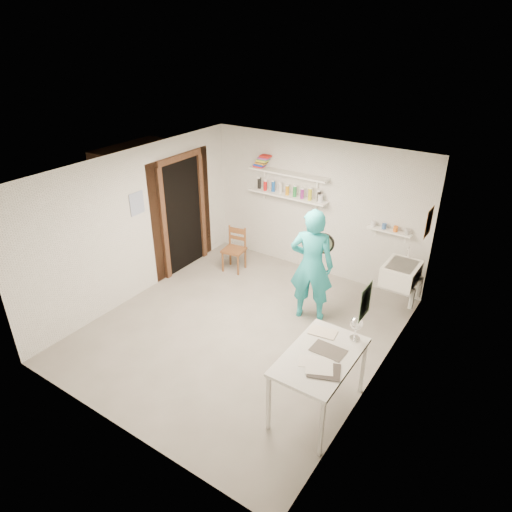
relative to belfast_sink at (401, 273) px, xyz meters
The scene contains 27 objects.
floor 2.54m from the belfast_sink, 135.83° to the right, with size 4.00×4.50×0.02m, color slate.
ceiling 2.98m from the belfast_sink, 135.83° to the right, with size 4.00×4.50×0.02m, color silver.
wall_back 1.90m from the belfast_sink, 162.26° to the left, with size 4.00×0.02×2.40m, color silver.
wall_front 4.36m from the belfast_sink, 113.84° to the right, with size 4.00×0.02×2.40m, color silver.
wall_left 4.16m from the belfast_sink, 155.67° to the right, with size 0.02×4.50×2.40m, color silver.
wall_right 1.79m from the belfast_sink, 81.30° to the right, with size 0.02×4.50×2.40m, color silver.
doorway_recess 3.81m from the belfast_sink, behind, with size 0.02×0.90×2.00m, color black.
corridor_box 4.51m from the belfast_sink, behind, with size 1.40×1.50×2.10m, color brown.
door_lintel 4.01m from the belfast_sink, behind, with size 0.06×1.05×0.10m, color brown.
door_jamb_near 3.91m from the belfast_sink, 162.82° to the right, with size 0.06×0.10×2.00m, color brown.
door_jamb_far 3.74m from the belfast_sink, behind, with size 0.06×0.10×2.00m, color brown.
shelf_lower 2.38m from the belfast_sink, 169.18° to the left, with size 1.50×0.22×0.03m, color white.
shelf_upper 2.52m from the belfast_sink, 169.18° to the left, with size 1.50×0.22×0.03m, color white.
ledge_shelf 0.75m from the belfast_sink, 130.40° to the left, with size 0.70×0.14×0.03m, color white.
poster_left 4.17m from the belfast_sink, 156.18° to the right, with size 0.01×0.28×0.36m, color #334C7F.
poster_right_a 0.89m from the belfast_sink, 22.79° to the left, with size 0.01×0.34×0.42m, color #995933.
poster_right_b 2.40m from the belfast_sink, 83.96° to the right, with size 0.01×0.30×0.38m, color #3F724C.
belfast_sink is the anchor object (origin of this frame).
man 1.38m from the belfast_sink, 142.31° to the right, with size 0.64×0.42×1.77m, color #23A7B3.
wall_clock 1.28m from the belfast_sink, 148.29° to the right, with size 0.32×0.32×0.04m, color beige.
wooden_chair 2.94m from the belfast_sink, behind, with size 0.37×0.35×0.80m, color brown.
work_table 2.50m from the belfast_sink, 92.54° to the right, with size 0.72×1.20×0.80m, color silver.
desk_lamp 2.03m from the belfast_sink, 87.50° to the right, with size 0.15×0.15×0.15m, color silver.
spray_cans 2.41m from the belfast_sink, 169.18° to the left, with size 1.31×0.06×0.17m.
book_stack 3.05m from the belfast_sink, behind, with size 0.32×0.14×0.22m.
ledge_pots 0.78m from the belfast_sink, 130.40° to the left, with size 0.48×0.07×0.09m.
papers 2.48m from the belfast_sink, 92.54° to the right, with size 0.30×0.22×0.02m.
Camera 1 is at (3.24, -4.46, 4.07)m, focal length 32.00 mm.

